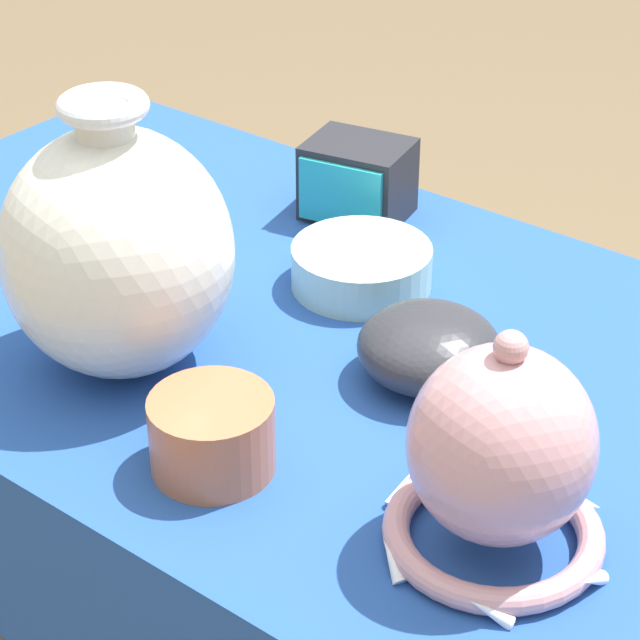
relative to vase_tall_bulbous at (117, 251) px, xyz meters
The scene contains 7 objects.
display_table 0.27m from the vase_tall_bulbous, 47.42° to the left, with size 1.29×0.68×0.70m.
vase_tall_bulbous is the anchor object (origin of this frame).
vase_dome_bell 0.41m from the vase_tall_bulbous, ahead, with size 0.19×0.18×0.20m.
mosaic_tile_box 0.39m from the vase_tall_bulbous, 91.53° to the left, with size 0.13×0.12×0.09m.
pot_squat_celadon 0.29m from the vase_tall_bulbous, 70.32° to the left, with size 0.15×0.15×0.05m, color #A8CCB7.
bowl_shallow_charcoal 0.30m from the vase_tall_bulbous, 33.04° to the left, with size 0.13×0.13×0.07m, color #2D2D33.
pot_squat_terracotta 0.21m from the vase_tall_bulbous, 21.62° to the right, with size 0.11×0.11×0.07m, color #BC6642.
Camera 1 is at (0.64, -0.83, 1.37)m, focal length 70.00 mm.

